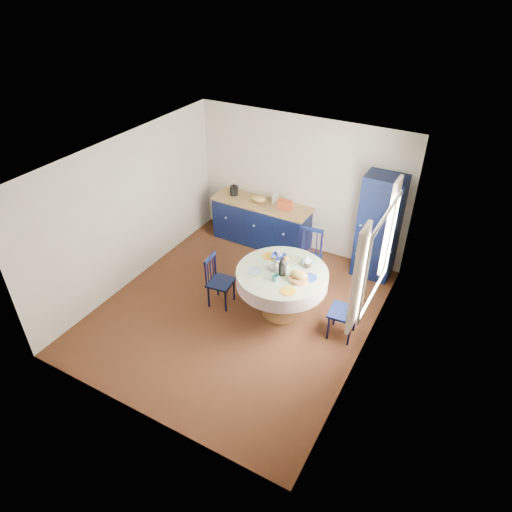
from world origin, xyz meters
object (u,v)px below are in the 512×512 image
at_px(chair_far, 308,256).
at_px(mug_a, 273,267).
at_px(kitchen_counter, 261,222).
at_px(mug_b, 275,278).
at_px(chair_left, 219,281).
at_px(pantry_cabinet, 379,228).
at_px(mug_c, 308,265).
at_px(cobalt_bowl, 278,257).
at_px(dining_table, 282,278).
at_px(chair_right, 346,312).
at_px(mug_d, 279,254).

height_order(chair_far, mug_a, chair_far).
distance_m(kitchen_counter, mug_b, 2.40).
distance_m(chair_far, mug_b, 1.33).
distance_m(chair_left, chair_far, 1.58).
height_order(pantry_cabinet, mug_a, pantry_cabinet).
height_order(mug_c, cobalt_bowl, mug_c).
relative_size(dining_table, mug_b, 12.86).
height_order(dining_table, chair_right, dining_table).
height_order(kitchen_counter, mug_a, kitchen_counter).
height_order(mug_a, mug_b, mug_b).
relative_size(chair_far, cobalt_bowl, 4.33).
distance_m(pantry_cabinet, mug_b, 2.21).
height_order(kitchen_counter, chair_right, kitchen_counter).
distance_m(dining_table, mug_d, 0.44).
relative_size(dining_table, mug_d, 15.22).
relative_size(mug_d, cobalt_bowl, 0.40).
distance_m(chair_right, mug_c, 0.88).
distance_m(dining_table, cobalt_bowl, 0.38).
bearing_deg(dining_table, mug_b, -89.59).
bearing_deg(mug_b, dining_table, 90.41).
height_order(chair_right, mug_b, mug_b).
distance_m(mug_c, cobalt_bowl, 0.49).
bearing_deg(kitchen_counter, pantry_cabinet, 1.51).
bearing_deg(chair_left, mug_a, -83.58).
height_order(kitchen_counter, mug_b, kitchen_counter).
bearing_deg(chair_right, mug_a, -91.69).
height_order(dining_table, cobalt_bowl, dining_table).
distance_m(kitchen_counter, mug_d, 1.80).
distance_m(chair_far, chair_right, 1.43).
relative_size(kitchen_counter, mug_c, 16.44).
bearing_deg(mug_d, dining_table, -56.23).
xyz_separation_m(mug_a, mug_c, (0.44, 0.29, -0.00)).
relative_size(dining_table, mug_c, 11.70).
height_order(chair_left, cobalt_bowl, cobalt_bowl).
distance_m(mug_b, cobalt_bowl, 0.57).
relative_size(chair_left, mug_b, 8.18).
bearing_deg(kitchen_counter, dining_table, -52.74).
xyz_separation_m(kitchen_counter, mug_c, (1.57, -1.45, 0.43)).
height_order(chair_left, mug_c, mug_c).
relative_size(pantry_cabinet, chair_left, 2.13).
xyz_separation_m(dining_table, mug_c, (0.28, 0.27, 0.17)).
bearing_deg(mug_b, mug_c, 62.11).
height_order(dining_table, mug_a, dining_table).
bearing_deg(cobalt_bowl, mug_d, 104.76).
distance_m(pantry_cabinet, chair_far, 1.26).
bearing_deg(chair_left, chair_far, -45.07).
bearing_deg(chair_left, dining_table, -84.26).
bearing_deg(dining_table, mug_c, 44.05).
bearing_deg(pantry_cabinet, chair_right, -86.33).
bearing_deg(cobalt_bowl, pantry_cabinet, 53.21).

